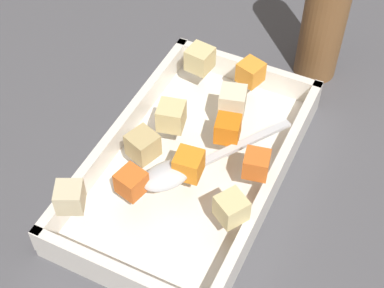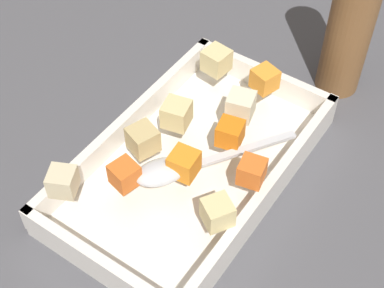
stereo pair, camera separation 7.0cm
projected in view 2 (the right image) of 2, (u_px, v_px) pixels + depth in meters
ground_plane at (204, 180)px, 0.74m from camera, size 4.00×4.00×0.00m
baking_dish at (192, 168)px, 0.74m from camera, size 0.37×0.22×0.05m
carrot_chunk_corner_ne at (267, 80)px, 0.77m from camera, size 0.04×0.04×0.03m
carrot_chunk_near_spoon at (125, 175)px, 0.67m from camera, size 0.04×0.04×0.03m
carrot_chunk_far_left at (184, 164)px, 0.68m from camera, size 0.03×0.03×0.03m
carrot_chunk_mid_right at (230, 133)px, 0.71m from camera, size 0.04×0.04×0.03m
carrot_chunk_corner_se at (252, 171)px, 0.67m from camera, size 0.03×0.03×0.03m
potato_chunk_corner_sw at (240, 105)px, 0.74m from camera, size 0.04×0.04×0.03m
potato_chunk_rim_edge at (218, 212)px, 0.63m from camera, size 0.04×0.04×0.03m
potato_chunk_far_right at (63, 181)px, 0.66m from camera, size 0.04×0.04×0.03m
potato_chunk_front_center at (143, 139)px, 0.70m from camera, size 0.04×0.04×0.03m
potato_chunk_heap_top at (216, 60)px, 0.79m from camera, size 0.04×0.04×0.03m
potato_chunk_near_left at (176, 114)px, 0.73m from camera, size 0.04×0.04×0.03m
serving_spoon at (172, 169)px, 0.68m from camera, size 0.19×0.14×0.02m
pepper_mill at (352, 21)px, 0.77m from camera, size 0.06×0.06×0.25m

